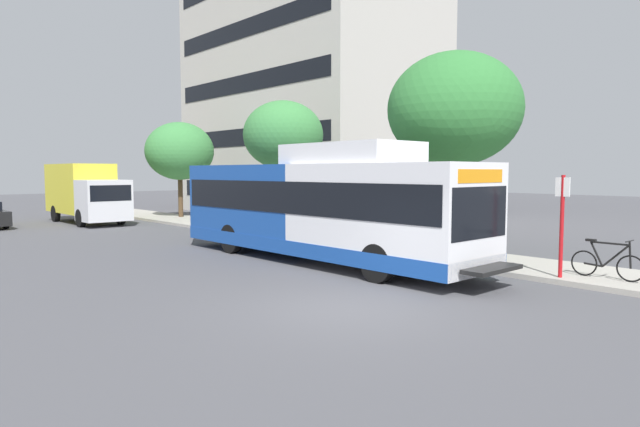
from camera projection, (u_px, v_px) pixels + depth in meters
ground_plane at (170, 261)px, 17.13m from camera, size 120.00×120.00×0.00m
sidewalk_curb at (367, 245)px, 20.33m from camera, size 3.00×56.00×0.14m
transit_bus at (319, 207)px, 17.08m from camera, size 2.58×12.25×3.65m
bus_stop_sign_pole at (562, 218)px, 13.69m from camera, size 0.10×0.36×2.60m
bicycle_parked at (607, 262)px, 13.58m from camera, size 0.52×1.76×1.02m
street_tree_near_stop at (454, 110)px, 18.40m from camera, size 4.52×4.52×6.72m
street_tree_mid_block at (283, 135)px, 24.84m from camera, size 3.67×3.67×5.92m
street_tree_far_block at (180, 151)px, 32.03m from camera, size 3.99×3.99×5.59m
box_truck_background at (85, 191)px, 29.87m from camera, size 2.32×7.01×3.25m
apartment_tower_backdrop at (308, 16)px, 36.71m from camera, size 10.28×16.77×26.62m
lattice_comm_tower at (193, 78)px, 45.17m from camera, size 1.10×1.10×31.56m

